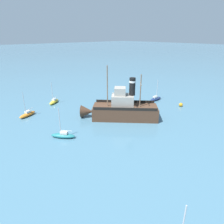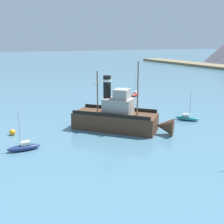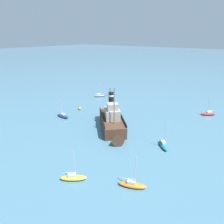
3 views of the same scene
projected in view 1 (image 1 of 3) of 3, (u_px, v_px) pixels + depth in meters
The scene contains 7 objects.
ground_plane at pixel (129, 119), 37.72m from camera, with size 600.00×600.00×0.00m, color #477289.
old_tugboat at pixel (122, 109), 37.51m from camera, with size 12.57×12.56×9.90m.
sailboat_orange at pixel (27, 114), 38.88m from camera, with size 2.51×3.93×4.90m.
sailboat_navy at pixel (156, 99), 48.15m from camera, with size 1.13×3.81×4.90m.
sailboat_teal at pixel (63, 135), 30.82m from camera, with size 3.60×3.31×4.90m.
sailboat_yellow at pixel (54, 101), 46.17m from camera, with size 3.19×3.68×4.90m.
mooring_buoy at pixel (181, 105), 44.06m from camera, with size 0.82×0.82×0.82m, color orange.
Camera 1 is at (-23.68, 25.41, 15.10)m, focal length 32.00 mm.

